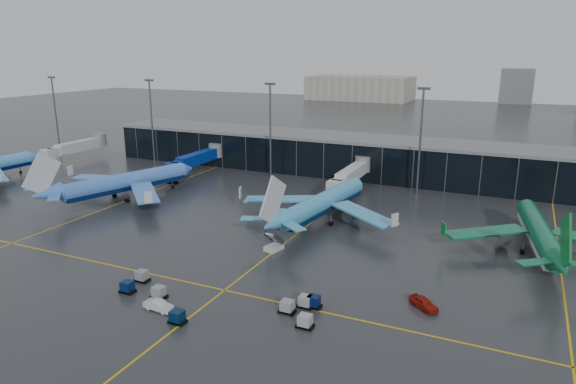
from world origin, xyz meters
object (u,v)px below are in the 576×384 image
at_px(baggage_carts, 224,300).
at_px(service_van_white, 159,305).
at_px(mobile_airstair, 274,246).
at_px(airliner_aer_lingus, 541,220).
at_px(airliner_arkefly, 127,172).
at_px(service_van_red, 424,303).
at_px(airliner_klm_near, 324,191).

xyz_separation_m(baggage_carts, service_van_white, (-7.30, -4.89, -0.03)).
bearing_deg(baggage_carts, mobile_airstair, 97.57).
bearing_deg(airliner_aer_lingus, service_van_white, -145.22).
bearing_deg(airliner_arkefly, service_van_red, -0.48).
xyz_separation_m(mobile_airstair, service_van_red, (27.79, -10.30, 0.01)).
distance_m(airliner_klm_near, airliner_aer_lingus, 39.79).
height_order(baggage_carts, service_van_red, baggage_carts).
xyz_separation_m(mobile_airstair, service_van_white, (-4.51, -25.85, -0.04)).
relative_size(airliner_arkefly, service_van_white, 9.58).
bearing_deg(baggage_carts, airliner_arkefly, 143.55).
distance_m(airliner_arkefly, mobile_airstair, 48.26).
distance_m(baggage_carts, mobile_airstair, 21.14).
distance_m(airliner_arkefly, baggage_carts, 60.41).
distance_m(baggage_carts, service_van_white, 8.78).
height_order(airliner_aer_lingus, service_van_red, airliner_aer_lingus).
bearing_deg(service_van_white, airliner_klm_near, -5.17).
bearing_deg(airliner_klm_near, mobile_airstair, -89.05).
bearing_deg(airliner_aer_lingus, service_van_red, -125.00).
bearing_deg(airliner_aer_lingus, airliner_klm_near, 170.84).
xyz_separation_m(airliner_klm_near, service_van_white, (-6.62, -44.53, -5.57)).
xyz_separation_m(airliner_klm_near, mobile_airstair, (-2.11, -18.68, -5.53)).
bearing_deg(airliner_klm_near, airliner_aer_lingus, 7.15).
relative_size(airliner_klm_near, service_van_red, 8.95).
relative_size(service_van_red, service_van_white, 1.04).
bearing_deg(service_van_white, mobile_airstair, -6.62).
bearing_deg(baggage_carts, service_van_red, 23.08).
xyz_separation_m(airliner_arkefly, baggage_carts, (48.38, -35.73, -5.72)).
bearing_deg(airliner_arkefly, service_van_white, -26.29).
bearing_deg(airliner_arkefly, airliner_aer_lingus, 20.84).
height_order(airliner_aer_lingus, service_van_white, airliner_aer_lingus).
bearing_deg(airliner_klm_near, baggage_carts, -81.64).
xyz_separation_m(airliner_arkefly, service_van_white, (41.08, -40.62, -5.75)).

